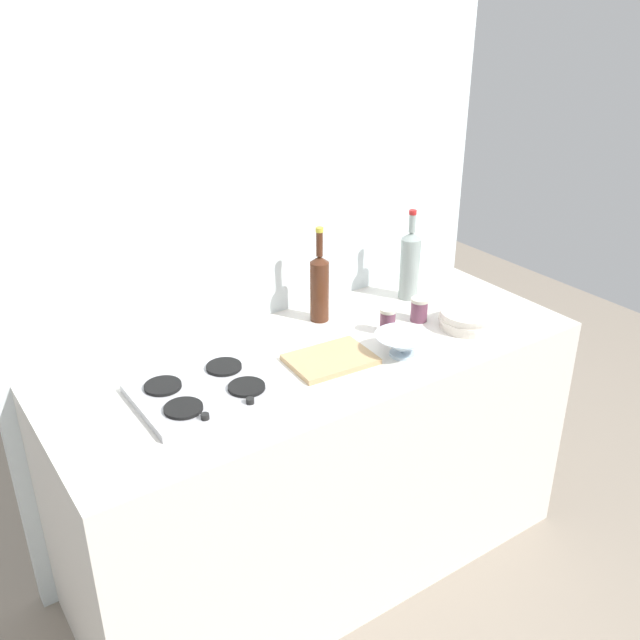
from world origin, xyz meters
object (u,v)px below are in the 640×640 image
wine_bottle_leftmost (410,264)px  stovetop_hob (205,391)px  plate_stack (469,319)px  wine_bottle_mid_left (319,286)px  condiment_jar_front (420,310)px  mixing_bowl (403,344)px  condiment_jar_rear (388,321)px  cutting_board (331,359)px

wine_bottle_leftmost → stovetop_hob: bearing=-168.1°
plate_stack → wine_bottle_mid_left: 0.54m
wine_bottle_mid_left → condiment_jar_front: 0.37m
stovetop_hob → mixing_bowl: 0.66m
condiment_jar_front → condiment_jar_rear: condiment_jar_rear is taller
wine_bottle_mid_left → cutting_board: 0.34m
plate_stack → condiment_jar_front: condiment_jar_front is taller
wine_bottle_mid_left → condiment_jar_front: (0.29, -0.21, -0.09)m
condiment_jar_front → condiment_jar_rear: bearing=-176.3°
stovetop_hob → condiment_jar_front: condiment_jar_front is taller
condiment_jar_front → wine_bottle_mid_left: bearing=144.1°
mixing_bowl → condiment_jar_front: condiment_jar_front is taller
stovetop_hob → condiment_jar_front: 0.86m
condiment_jar_front → plate_stack: bearing=-49.8°
wine_bottle_mid_left → mixing_bowl: 0.39m
condiment_jar_rear → cutting_board: 0.29m
condiment_jar_front → condiment_jar_rear: 0.16m
condiment_jar_rear → wine_bottle_mid_left: bearing=121.3°
plate_stack → mixing_bowl: 0.33m
wine_bottle_mid_left → condiment_jar_front: size_ratio=4.02×
mixing_bowl → condiment_jar_front: bearing=36.8°
condiment_jar_rear → condiment_jar_front: bearing=3.7°
stovetop_hob → cutting_board: stovetop_hob is taller
mixing_bowl → condiment_jar_rear: 0.17m
cutting_board → condiment_jar_rear: bearing=11.5°
wine_bottle_leftmost → condiment_jar_rear: size_ratio=3.77×
wine_bottle_mid_left → condiment_jar_front: wine_bottle_mid_left is taller
condiment_jar_rear → stovetop_hob: bearing=-179.0°
stovetop_hob → cutting_board: size_ratio=1.50×
wine_bottle_leftmost → mixing_bowl: (-0.32, -0.35, -0.10)m
wine_bottle_leftmost → condiment_jar_rear: wine_bottle_leftmost is taller
wine_bottle_leftmost → mixing_bowl: bearing=-133.0°
stovetop_hob → condiment_jar_rear: (0.71, 0.01, 0.03)m
condiment_jar_front → cutting_board: size_ratio=0.32×
wine_bottle_mid_left → mixing_bowl: bearing=-79.0°
condiment_jar_front → wine_bottle_leftmost: bearing=60.6°
wine_bottle_leftmost → condiment_jar_front: (-0.10, -0.18, -0.09)m
plate_stack → cutting_board: (-0.55, 0.07, -0.02)m
mixing_bowl → plate_stack: bearing=5.0°
stovetop_hob → wine_bottle_mid_left: 0.63m
wine_bottle_mid_left → cutting_board: (-0.15, -0.28, -0.12)m
plate_stack → mixing_bowl: bearing=-175.0°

